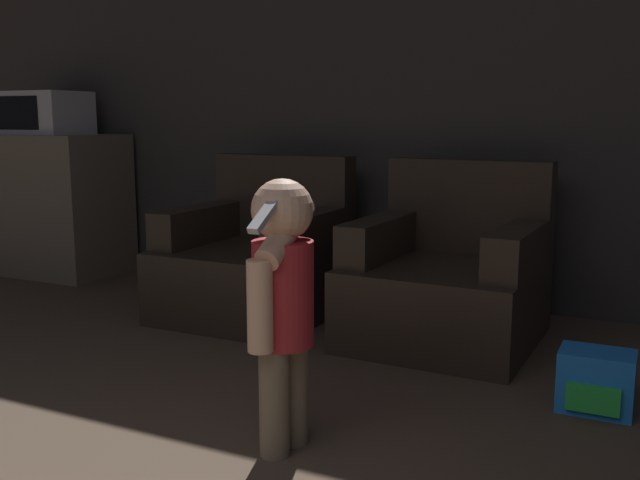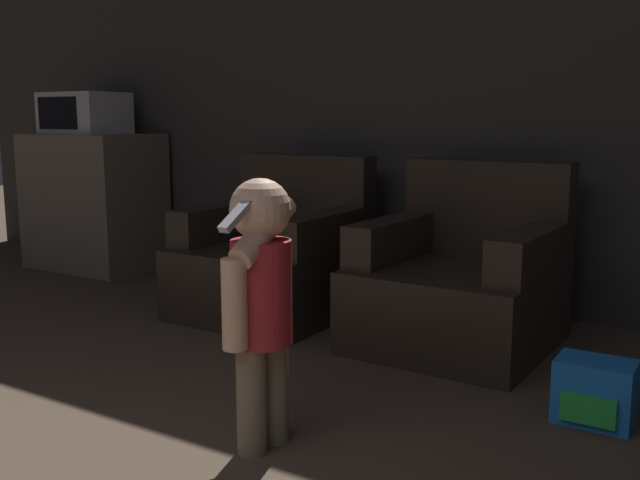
% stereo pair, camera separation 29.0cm
% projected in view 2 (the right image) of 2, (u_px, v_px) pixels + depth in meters
% --- Properties ---
extents(wall_back, '(8.40, 0.05, 2.60)m').
position_uv_depth(wall_back, '(470.00, 75.00, 3.91)').
color(wall_back, '#33302D').
rests_on(wall_back, ground_plane).
extents(armchair_left, '(0.84, 0.89, 0.86)m').
position_uv_depth(armchair_left, '(277.00, 259.00, 3.94)').
color(armchair_left, black).
rests_on(armchair_left, ground_plane).
extents(armchair_right, '(0.86, 0.92, 0.86)m').
position_uv_depth(armchair_right, '(462.00, 282.00, 3.39)').
color(armchair_right, black).
rests_on(armchair_right, ground_plane).
extents(person_toddler, '(0.19, 0.34, 0.88)m').
position_uv_depth(person_toddler, '(260.00, 293.00, 2.24)').
color(person_toddler, brown).
rests_on(person_toddler, ground_plane).
extents(toy_backpack, '(0.26, 0.20, 0.23)m').
position_uv_depth(toy_backpack, '(594.00, 392.00, 2.51)').
color(toy_backpack, blue).
rests_on(toy_backpack, ground_plane).
extents(kitchen_counter, '(0.91, 0.60, 0.96)m').
position_uv_depth(kitchen_counter, '(95.00, 201.00, 5.11)').
color(kitchen_counter, '#665B4C').
rests_on(kitchen_counter, ground_plane).
extents(microwave, '(0.56, 0.40, 0.29)m').
position_uv_depth(microwave, '(85.00, 113.00, 5.03)').
color(microwave, '#B7B7BC').
rests_on(microwave, kitchen_counter).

